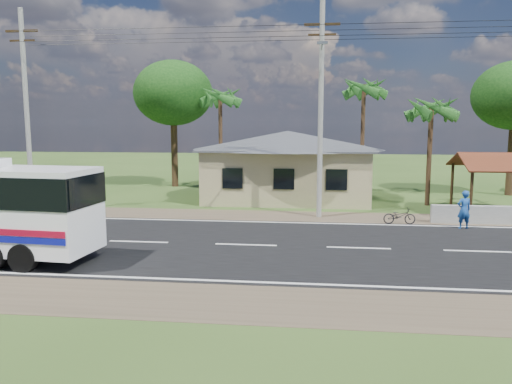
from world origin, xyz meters
TOP-DOWN VIEW (x-y plane):
  - ground at (0.00, 0.00)m, footprint 120.00×120.00m
  - road at (0.00, 0.00)m, footprint 120.00×16.00m
  - house at (1.00, 13.00)m, footprint 12.40×10.00m
  - waiting_shed at (13.00, 8.50)m, footprint 5.20×4.48m
  - concrete_barrier at (12.00, 5.60)m, footprint 7.00×0.30m
  - utility_poles at (2.67, 6.49)m, footprint 32.80×2.22m
  - palm_near at (9.50, 11.00)m, footprint 2.80×2.80m
  - palm_mid at (6.00, 15.50)m, footprint 2.80×2.80m
  - palm_far at (-4.00, 16.00)m, footprint 2.80×2.80m
  - tree_behind_house at (-8.00, 18.00)m, footprint 6.00×6.00m
  - motorcycle at (6.89, 5.07)m, footprint 1.55×0.57m
  - person at (9.68, 4.29)m, footprint 0.75×0.58m

SIDE VIEW (x-z plane):
  - ground at x=0.00m, z-range 0.00..0.00m
  - road at x=0.00m, z-range -0.01..0.02m
  - motorcycle at x=6.89m, z-range 0.00..0.81m
  - concrete_barrier at x=12.00m, z-range 0.00..0.90m
  - person at x=9.68m, z-range 0.00..1.81m
  - house at x=1.00m, z-range 0.14..5.14m
  - waiting_shed at x=13.00m, z-range 1.05..4.40m
  - palm_near at x=9.50m, z-range 2.36..9.06m
  - utility_poles at x=2.67m, z-range 0.27..11.27m
  - palm_far at x=-4.00m, z-range 2.83..10.53m
  - tree_behind_house at x=-8.00m, z-range 2.31..11.92m
  - palm_mid at x=6.00m, z-range 3.06..11.26m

